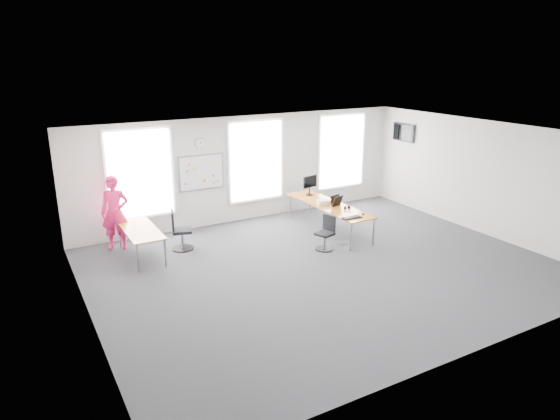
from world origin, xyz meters
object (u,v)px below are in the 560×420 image
headphones (347,208)px  monitor (310,184)px  desk_left (141,231)px  person (115,213)px  chair_left (180,232)px  keyboard (352,218)px  chair_right (326,235)px  desk_right (329,206)px

headphones → monitor: 1.66m
desk_left → person: size_ratio=1.01×
chair_left → person: size_ratio=0.55×
desk_left → keyboard: size_ratio=3.73×
chair_right → headphones: bearing=98.0°
person → keyboard: 5.81m
headphones → monitor: monitor is taller
person → chair_right: bearing=-7.3°
person → monitor: size_ratio=3.26×
monitor → desk_right: bearing=-104.8°
desk_left → keyboard: 5.11m
desk_left → chair_right: (4.08, -1.77, -0.25)m
keyboard → chair_right: bearing=173.1°
desk_right → person: bearing=164.1°
keyboard → headphones: 0.75m
chair_left → keyboard: (3.80, -1.91, 0.32)m
desk_left → headphones: (5.07, -1.27, 0.17)m
desk_right → chair_left: bearing=170.3°
desk_right → chair_right: size_ratio=3.60×
desk_left → keyboard: (4.73, -1.93, 0.14)m
chair_left → person: 1.63m
desk_right → keyboard: keyboard is taller
person → headphones: (5.46, -2.07, -0.13)m
desk_left → person: person is taller
chair_right → monitor: 2.41m
keyboard → headphones: size_ratio=3.14×
chair_left → keyboard: bearing=-101.1°
desk_right → person: size_ratio=1.66×
chair_right → headphones: (0.99, 0.50, 0.42)m
chair_left → keyboard: 4.26m
keyboard → chair_left: bearing=160.9°
desk_right → monitor: 1.13m
desk_right → chair_left: (-3.96, 0.67, -0.26)m
chair_right → headphones: 1.18m
desk_right → headphones: bearing=-72.9°
headphones → chair_right: bearing=-138.0°
desk_left → person: (-0.39, 0.80, 0.30)m
chair_left → monitor: size_ratio=1.78×
chair_right → monitor: size_ratio=1.50×
headphones → desk_right: bearing=122.3°
monitor → chair_left: bearing=173.9°
desk_right → chair_left: 4.03m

